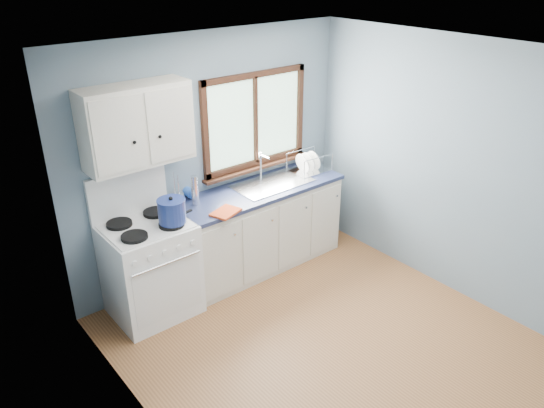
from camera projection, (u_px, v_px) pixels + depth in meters
floor at (332, 348)px, 4.66m from camera, size 3.20×3.60×0.02m
ceiling at (351, 56)px, 3.57m from camera, size 3.20×3.60×0.02m
wall_back at (212, 158)px, 5.38m from camera, size 3.20×0.02×2.50m
wall_left at (153, 300)px, 3.20m from camera, size 0.02×3.60×2.50m
wall_right at (459, 172)px, 5.03m from camera, size 0.02×3.60×2.50m
gas_range at (150, 267)px, 4.93m from camera, size 0.76×0.69×1.36m
base_cabinets at (259, 231)px, 5.72m from camera, size 1.85×0.60×0.88m
countertop at (259, 190)px, 5.51m from camera, size 1.89×0.64×0.04m
sink at (272, 189)px, 5.63m from camera, size 0.84×0.46×0.44m
window at (255, 127)px, 5.56m from camera, size 1.36×0.10×1.03m
upper_cabinets at (137, 125)px, 4.53m from camera, size 0.95×0.35×0.70m
skillet at (172, 219)px, 4.73m from camera, size 0.38×0.28×0.05m
stockpot at (172, 211)px, 4.69m from camera, size 0.33×0.33×0.25m
utensil_crock at (178, 201)px, 5.05m from camera, size 0.12×0.12×0.37m
thermos at (195, 190)px, 5.09m from camera, size 0.09×0.09×0.30m
soap_bottle at (194, 187)px, 5.19m from camera, size 0.12×0.12×0.28m
dish_towel at (226, 212)px, 4.98m from camera, size 0.32×0.27×0.02m
dish_rack at (309, 166)px, 5.90m from camera, size 0.44×0.34×0.22m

